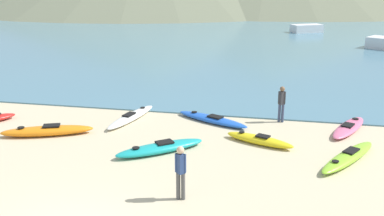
{
  "coord_description": "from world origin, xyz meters",
  "views": [
    {
      "loc": [
        4.62,
        -7.79,
        5.84
      ],
      "look_at": [
        0.83,
        9.91,
        0.5
      ],
      "focal_mm": 42.0,
      "sensor_mm": 36.0,
      "label": 1
    }
  ],
  "objects_px": {
    "kayak_on_sand_1": "(259,140)",
    "person_near_foreground": "(181,169)",
    "kayak_on_sand_2": "(131,117)",
    "kayak_on_sand_7": "(212,119)",
    "kayak_on_sand_3": "(349,127)",
    "moored_boat_1": "(157,10)",
    "moored_boat_2": "(307,28)",
    "kayak_on_sand_6": "(348,157)",
    "kayak_on_sand_4": "(47,131)",
    "kayak_on_sand_5": "(160,148)",
    "person_near_waterline": "(282,102)"
  },
  "relations": [
    {
      "from": "kayak_on_sand_2",
      "to": "person_near_foreground",
      "type": "bearing_deg",
      "value": -60.09
    },
    {
      "from": "moored_boat_1",
      "to": "moored_boat_2",
      "type": "distance_m",
      "value": 32.47
    },
    {
      "from": "kayak_on_sand_5",
      "to": "kayak_on_sand_2",
      "type": "bearing_deg",
      "value": 124.16
    },
    {
      "from": "moored_boat_2",
      "to": "kayak_on_sand_5",
      "type": "bearing_deg",
      "value": -99.42
    },
    {
      "from": "kayak_on_sand_5",
      "to": "kayak_on_sand_3",
      "type": "bearing_deg",
      "value": 29.36
    },
    {
      "from": "kayak_on_sand_4",
      "to": "moored_boat_1",
      "type": "distance_m",
      "value": 59.11
    },
    {
      "from": "kayak_on_sand_1",
      "to": "kayak_on_sand_2",
      "type": "xyz_separation_m",
      "value": [
        -5.48,
        1.72,
        -0.02
      ]
    },
    {
      "from": "kayak_on_sand_2",
      "to": "person_near_waterline",
      "type": "relative_size",
      "value": 2.37
    },
    {
      "from": "kayak_on_sand_1",
      "to": "moored_boat_2",
      "type": "distance_m",
      "value": 34.36
    },
    {
      "from": "kayak_on_sand_6",
      "to": "person_near_waterline",
      "type": "bearing_deg",
      "value": 121.75
    },
    {
      "from": "kayak_on_sand_1",
      "to": "moored_boat_2",
      "type": "bearing_deg",
      "value": 85.57
    },
    {
      "from": "kayak_on_sand_2",
      "to": "moored_boat_2",
      "type": "height_order",
      "value": "moored_boat_2"
    },
    {
      "from": "moored_boat_2",
      "to": "kayak_on_sand_6",
      "type": "bearing_deg",
      "value": -89.49
    },
    {
      "from": "moored_boat_1",
      "to": "kayak_on_sand_4",
      "type": "bearing_deg",
      "value": -77.74
    },
    {
      "from": "kayak_on_sand_4",
      "to": "kayak_on_sand_2",
      "type": "bearing_deg",
      "value": 45.0
    },
    {
      "from": "kayak_on_sand_7",
      "to": "kayak_on_sand_3",
      "type": "bearing_deg",
      "value": 0.79
    },
    {
      "from": "kayak_on_sand_6",
      "to": "kayak_on_sand_3",
      "type": "bearing_deg",
      "value": 83.38
    },
    {
      "from": "kayak_on_sand_3",
      "to": "moored_boat_1",
      "type": "distance_m",
      "value": 59.77
    },
    {
      "from": "kayak_on_sand_7",
      "to": "person_near_foreground",
      "type": "height_order",
      "value": "person_near_foreground"
    },
    {
      "from": "kayak_on_sand_6",
      "to": "moored_boat_1",
      "type": "relative_size",
      "value": 0.56
    },
    {
      "from": "person_near_waterline",
      "to": "kayak_on_sand_5",
      "type": "bearing_deg",
      "value": -133.0
    },
    {
      "from": "kayak_on_sand_4",
      "to": "kayak_on_sand_5",
      "type": "bearing_deg",
      "value": -9.17
    },
    {
      "from": "kayak_on_sand_6",
      "to": "moored_boat_1",
      "type": "bearing_deg",
      "value": 112.07
    },
    {
      "from": "kayak_on_sand_4",
      "to": "kayak_on_sand_7",
      "type": "relative_size",
      "value": 1.03
    },
    {
      "from": "kayak_on_sand_4",
      "to": "kayak_on_sand_6",
      "type": "relative_size",
      "value": 1.02
    },
    {
      "from": "kayak_on_sand_3",
      "to": "moored_boat_2",
      "type": "relative_size",
      "value": 0.89
    },
    {
      "from": "moored_boat_2",
      "to": "kayak_on_sand_2",
      "type": "bearing_deg",
      "value": -104.04
    },
    {
      "from": "kayak_on_sand_2",
      "to": "moored_boat_1",
      "type": "relative_size",
      "value": 0.59
    },
    {
      "from": "person_near_foreground",
      "to": "moored_boat_2",
      "type": "xyz_separation_m",
      "value": [
        4.46,
        38.93,
        -0.41
      ]
    },
    {
      "from": "kayak_on_sand_5",
      "to": "kayak_on_sand_4",
      "type": "bearing_deg",
      "value": 170.83
    },
    {
      "from": "kayak_on_sand_4",
      "to": "moored_boat_1",
      "type": "bearing_deg",
      "value": 102.26
    },
    {
      "from": "kayak_on_sand_1",
      "to": "person_near_foreground",
      "type": "relative_size",
      "value": 1.73
    },
    {
      "from": "kayak_on_sand_6",
      "to": "kayak_on_sand_7",
      "type": "distance_m",
      "value": 5.92
    },
    {
      "from": "kayak_on_sand_6",
      "to": "kayak_on_sand_4",
      "type": "bearing_deg",
      "value": 179.07
    },
    {
      "from": "person_near_foreground",
      "to": "kayak_on_sand_2",
      "type": "bearing_deg",
      "value": 119.91
    },
    {
      "from": "kayak_on_sand_3",
      "to": "moored_boat_1",
      "type": "height_order",
      "value": "moored_boat_1"
    },
    {
      "from": "person_near_foreground",
      "to": "moored_boat_1",
      "type": "distance_m",
      "value": 64.44
    },
    {
      "from": "kayak_on_sand_1",
      "to": "kayak_on_sand_4",
      "type": "distance_m",
      "value": 8.0
    },
    {
      "from": "kayak_on_sand_7",
      "to": "moored_boat_1",
      "type": "relative_size",
      "value": 0.55
    },
    {
      "from": "moored_boat_1",
      "to": "kayak_on_sand_3",
      "type": "bearing_deg",
      "value": -66.48
    },
    {
      "from": "person_near_foreground",
      "to": "kayak_on_sand_7",
      "type": "bearing_deg",
      "value": 92.45
    },
    {
      "from": "kayak_on_sand_5",
      "to": "moored_boat_2",
      "type": "relative_size",
      "value": 0.83
    },
    {
      "from": "moored_boat_1",
      "to": "kayak_on_sand_7",
      "type": "bearing_deg",
      "value": -71.44
    },
    {
      "from": "kayak_on_sand_3",
      "to": "person_near_foreground",
      "type": "bearing_deg",
      "value": -126.8
    },
    {
      "from": "moored_boat_2",
      "to": "kayak_on_sand_7",
      "type": "bearing_deg",
      "value": -98.41
    },
    {
      "from": "kayak_on_sand_5",
      "to": "person_near_waterline",
      "type": "distance_m",
      "value": 5.87
    },
    {
      "from": "kayak_on_sand_1",
      "to": "kayak_on_sand_7",
      "type": "relative_size",
      "value": 0.79
    },
    {
      "from": "person_near_waterline",
      "to": "moored_boat_1",
      "type": "bearing_deg",
      "value": 111.35
    },
    {
      "from": "kayak_on_sand_4",
      "to": "kayak_on_sand_7",
      "type": "height_order",
      "value": "kayak_on_sand_4"
    },
    {
      "from": "moored_boat_1",
      "to": "kayak_on_sand_5",
      "type": "bearing_deg",
      "value": -73.59
    }
  ]
}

